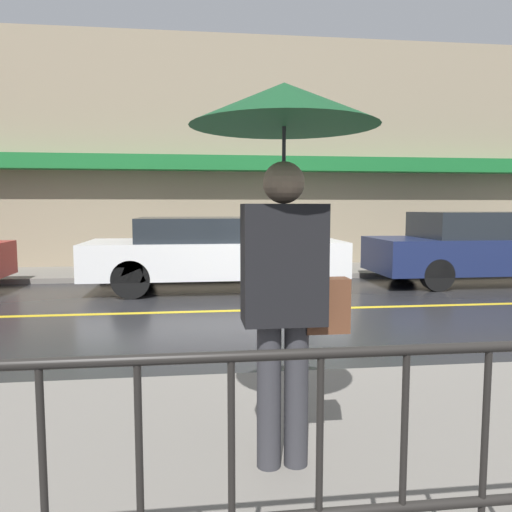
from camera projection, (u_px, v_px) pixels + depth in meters
name	position (u px, v px, depth m)	size (l,w,h in m)	color
ground_plane	(287.00, 309.00, 7.55)	(80.00, 80.00, 0.00)	#262628
sidewalk_near	(429.00, 455.00, 3.02)	(28.00, 2.96, 0.10)	slate
sidewalk_far	(254.00, 271.00, 11.64)	(28.00, 2.07, 0.10)	slate
lane_marking	(287.00, 309.00, 7.55)	(25.20, 0.12, 0.01)	gold
building_storefront	(249.00, 155.00, 12.51)	(28.00, 0.85, 5.74)	gray
pedestrian	(285.00, 173.00, 2.64)	(1.00, 1.00, 2.09)	#333338
car_white	(213.00, 252.00, 9.39)	(4.73, 1.88, 1.35)	silver
car_navy	(487.00, 247.00, 10.07)	(4.78, 1.73, 1.45)	#19234C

